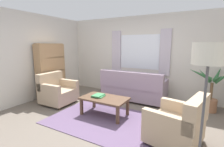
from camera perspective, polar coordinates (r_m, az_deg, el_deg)
name	(u,v)px	position (r m, az deg, el deg)	size (l,w,h in m)	color
ground_plane	(104,120)	(3.84, -2.71, -15.91)	(6.24, 6.24, 0.00)	#6B6056
wall_back	(140,56)	(5.52, 9.69, 5.93)	(5.32, 0.12, 2.60)	silver
wall_left	(26,58)	(5.38, -27.80, 4.82)	(0.12, 4.40, 2.60)	silver
window_with_curtains	(139,52)	(5.43, 9.44, 7.46)	(1.98, 0.07, 1.40)	white
area_rug	(104,120)	(3.84, -2.71, -15.83)	(2.43, 1.71, 0.01)	#604C6B
couch	(133,89)	(5.01, 7.32, -5.22)	(1.90, 0.82, 0.92)	#998499
armchair_left	(57,91)	(4.99, -18.63, -5.91)	(0.84, 0.86, 0.88)	tan
armchair_right	(178,125)	(3.08, 22.14, -16.21)	(0.98, 0.99, 0.88)	tan
coffee_table	(104,100)	(3.94, -2.67, -9.20)	(1.10, 0.64, 0.44)	brown
book_stack_on_table	(98,96)	(4.00, -4.83, -7.71)	(0.30, 0.30, 0.05)	#387F4C
potted_plant	(211,92)	(4.83, 31.29, -5.58)	(1.03, 1.01, 1.15)	#9E6B4C
bookshelf	(52,70)	(5.54, -20.39, 1.27)	(0.30, 0.94, 1.72)	#A87F56
standing_lamp	(208,67)	(2.08, 30.52, 2.05)	(0.35, 0.35, 1.70)	#4C4C51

